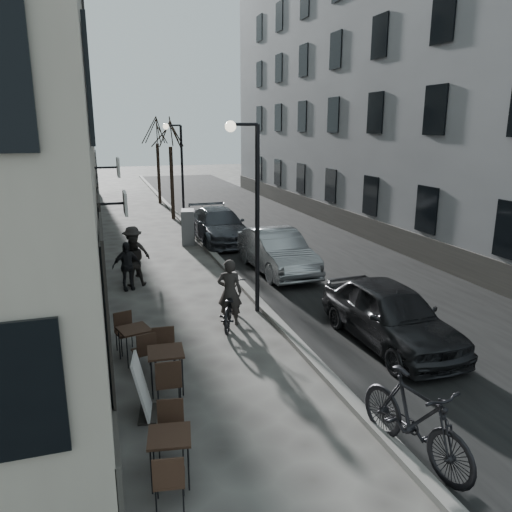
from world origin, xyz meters
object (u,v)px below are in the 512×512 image
bistro_set_c (135,341)px  moped (415,419)px  bistro_set_a (170,453)px  streetlamp_near (251,197)px  streetlamp_far (178,165)px  sign_board (143,392)px  tree_near (170,132)px  car_far (219,225)px  car_near (390,314)px  bicycle (230,305)px  bistro_set_b (166,366)px  tree_far (157,131)px  pedestrian_mid (133,252)px  pedestrian_near (133,261)px  utility_cabinet (188,227)px  car_mid (277,251)px  pedestrian_far (127,266)px

bistro_set_c → moped: moped is taller
bistro_set_a → streetlamp_near: bearing=72.4°
bistro_set_c → streetlamp_far: bearing=61.4°
bistro_set_a → moped: moped is taller
streetlamp_near → sign_board: (-3.29, -4.32, -2.71)m
tree_near → car_far: tree_near is taller
bistro_set_a → sign_board: (-0.21, 1.80, 0.01)m
streetlamp_near → sign_board: streetlamp_near is taller
car_near → bistro_set_a: bearing=-151.6°
bicycle → car_far: 9.60m
car_far → streetlamp_far: bearing=108.3°
bistro_set_b → car_far: car_far is taller
bistro_set_b → tree_far: bearing=87.4°
streetlamp_far → tree_far: size_ratio=0.89×
bicycle → moped: size_ratio=0.89×
tree_near → moped: size_ratio=2.52×
pedestrian_mid → pedestrian_near: bearing=74.5°
bistro_set_c → sign_board: bearing=-106.1°
bicycle → pedestrian_mid: pedestrian_mid is taller
pedestrian_near → bicycle: bearing=118.6°
utility_cabinet → pedestrian_near: (-2.71, -5.35, 0.06)m
bistro_set_c → pedestrian_near: 5.50m
utility_cabinet → car_far: size_ratio=0.30×
streetlamp_near → bicycle: bearing=-138.7°
sign_board → bicycle: sign_board is taller
utility_cabinet → pedestrian_mid: pedestrian_mid is taller
streetlamp_near → car_mid: bearing=60.1°
bistro_set_b → pedestrian_near: 6.94m
bicycle → car_near: size_ratio=0.47×
sign_board → tree_near: bearing=89.5°
pedestrian_far → bistro_set_b: bearing=-100.1°
sign_board → pedestrian_mid: size_ratio=0.65×
pedestrian_far → car_far: (4.29, 5.72, -0.04)m
car_far → moped: (-0.65, -15.45, -0.04)m
bistro_set_c → car_far: car_far is taller
bistro_set_b → pedestrian_far: 6.55m
sign_board → pedestrian_near: size_ratio=0.70×
tree_far → car_near: tree_far is taller
bistro_set_a → car_mid: size_ratio=0.34×
bistro_set_c → pedestrian_far: bearing=72.8°
streetlamp_far → bistro_set_a: streetlamp_far is taller
sign_board → pedestrian_far: 7.32m
pedestrian_mid → pedestrian_far: (-0.29, -1.34, -0.11)m
utility_cabinet → car_near: (2.67, -11.69, -0.01)m
streetlamp_far → bistro_set_c: streetlamp_far is taller
car_mid → utility_cabinet: bearing=111.0°
bicycle → car_mid: 5.01m
pedestrian_near → car_mid: (4.90, 0.10, -0.06)m
sign_board → moped: bearing=-23.0°
tree_near → car_far: 7.51m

